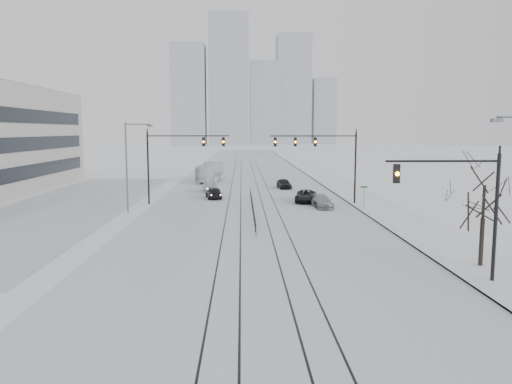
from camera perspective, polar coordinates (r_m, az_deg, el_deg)
name	(u,v)px	position (r m, az deg, el deg)	size (l,w,h in m)	color
ground	(269,330)	(21.37, 1.45, -15.48)	(500.00, 500.00, 0.00)	white
road	(248,182)	(80.14, -0.87, 1.18)	(22.00, 260.00, 0.02)	silver
sidewalk_east	(332,181)	(81.44, 8.67, 1.24)	(5.00, 260.00, 0.16)	white
curb	(317,181)	(81.04, 6.97, 1.23)	(0.10, 260.00, 0.12)	gray
parking_strip	(70,205)	(58.46, -20.52, -1.45)	(14.00, 60.00, 0.03)	silver
tram_rails	(251,199)	(60.28, -0.61, -0.75)	(5.30, 180.00, 0.01)	black
skyline	(252,92)	(294.26, -0.48, 11.41)	(96.00, 48.00, 72.00)	#9FA4AE
traffic_mast_near	(467,200)	(28.55, 22.95, -0.81)	(6.10, 0.37, 7.00)	black
traffic_mast_ne	(326,153)	(55.53, 7.95, 4.47)	(9.60, 0.37, 8.00)	black
traffic_mast_nw	(175,154)	(56.26, -9.27, 4.28)	(9.10, 0.37, 8.00)	black
street_light_west	(130,161)	(51.02, -14.26, 3.48)	(2.73, 0.25, 9.00)	#595B60
bare_tree	(484,194)	(32.29, 24.63, -0.18)	(4.40, 4.40, 6.10)	black
median_fence	(253,207)	(50.31, -0.40, -1.72)	(0.06, 24.00, 1.00)	black
street_sign	(364,193)	(53.70, 12.24, -0.16)	(0.70, 0.06, 2.40)	#595B60
sedan_sb_inner	(214,193)	(60.55, -4.85, -0.08)	(1.68, 4.18, 1.42)	black
sedan_sb_outer	(210,187)	(66.90, -5.32, 0.58)	(1.47, 4.21, 1.39)	gray
sedan_nb_front	(306,196)	(57.55, 5.71, -0.48)	(2.30, 4.99, 1.39)	black
sedan_nb_right	(322,202)	(53.55, 7.58, -1.13)	(1.77, 4.36, 1.27)	#989B9F
sedan_nb_far	(284,184)	(70.87, 3.22, 0.96)	(1.64, 4.07, 1.39)	black
box_truck	(211,172)	(80.69, -5.20, 2.24)	(2.50, 10.67, 2.97)	white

